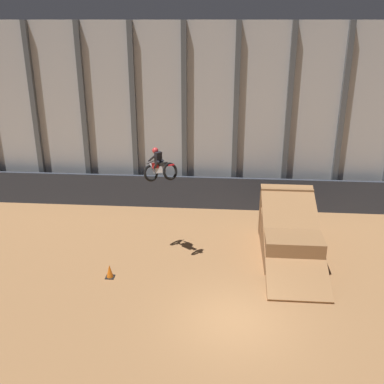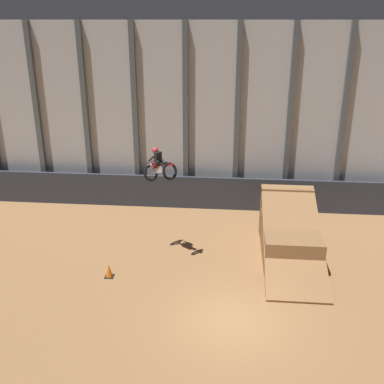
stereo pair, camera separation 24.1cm
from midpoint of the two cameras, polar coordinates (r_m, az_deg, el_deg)
ground_plane at (r=16.59m, az=4.93°, el=-15.97°), size 60.00×60.00×0.00m
arena_back_wall at (r=24.57m, az=5.28°, el=9.29°), size 32.00×0.40×9.94m
lower_barrier at (r=24.97m, az=4.99°, el=-0.21°), size 31.36×0.20×1.85m
dirt_ramp at (r=20.94m, az=11.89°, el=-5.16°), size 2.48×6.18×2.61m
rider_bike_solo at (r=18.98m, az=-4.54°, el=3.18°), size 1.70×1.67×1.63m
traffic_cone_near_ramp at (r=19.07m, az=-10.78°, el=-9.87°), size 0.36×0.36×0.58m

